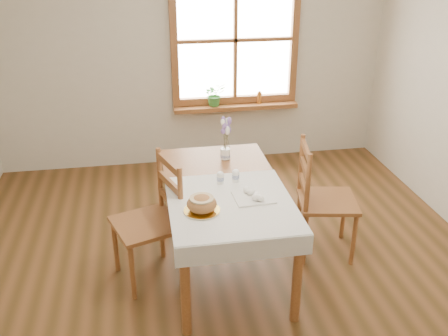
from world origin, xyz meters
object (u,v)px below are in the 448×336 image
at_px(chair_right, 328,199).
at_px(flower_vase, 225,154).
at_px(dining_table, 224,195).
at_px(chair_left, 146,223).
at_px(bread_plate, 202,211).

relative_size(chair_right, flower_vase, 10.69).
bearing_deg(dining_table, chair_left, -175.22).
xyz_separation_m(chair_left, flower_vase, (0.72, 0.54, 0.29)).
distance_m(dining_table, chair_right, 0.92).
xyz_separation_m(chair_right, flower_vase, (-0.80, 0.42, 0.29)).
distance_m(chair_left, chair_right, 1.53).
bearing_deg(chair_right, bread_plate, 122.40).
bearing_deg(bread_plate, dining_table, 60.07).
bearing_deg(chair_left, bread_plate, 30.55).
xyz_separation_m(chair_left, chair_right, (1.52, 0.12, -0.00)).
relative_size(dining_table, bread_plate, 6.42).
relative_size(chair_left, bread_plate, 4.06).
bearing_deg(chair_right, flower_vase, 72.61).
bearing_deg(chair_left, dining_table, 75.66).
xyz_separation_m(chair_right, bread_plate, (-1.12, -0.46, 0.26)).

